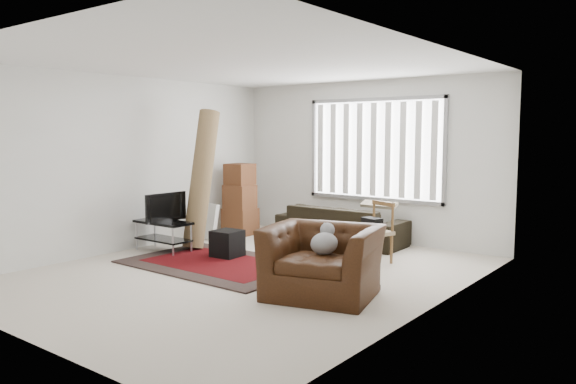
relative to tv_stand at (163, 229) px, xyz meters
The scene contains 11 objects.
room 2.46m from the tv_stand, ahead, with size 6.00×6.02×2.71m.
persian_rug 1.34m from the tv_stand, ahead, with size 2.60×1.75×0.02m.
tv_stand is the anchor object (origin of this frame).
tv 0.35m from the tv_stand, ahead, with size 0.77×0.10×0.44m, color black.
subwoofer 1.14m from the tv_stand, 14.09° to the left, with size 0.39×0.39×0.39m, color black.
moving_boxes 1.83m from the tv_stand, 91.70° to the left, with size 0.54×0.50×1.28m.
white_flatpack 1.17m from the tv_stand, 99.85° to the left, with size 0.48×0.07×0.62m, color silver.
rolled_rug 0.99m from the tv_stand, 68.65° to the left, with size 0.33×0.33×2.19m, color brown.
sofa 2.88m from the tv_stand, 50.62° to the left, with size 2.14×0.93×0.82m, color black.
side_chair 3.22m from the tv_stand, 24.15° to the left, with size 0.59×0.59×0.86m.
armchair 3.32m from the tv_stand, ahead, with size 1.46×1.34×0.90m.
Camera 1 is at (4.79, -5.37, 1.82)m, focal length 35.00 mm.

